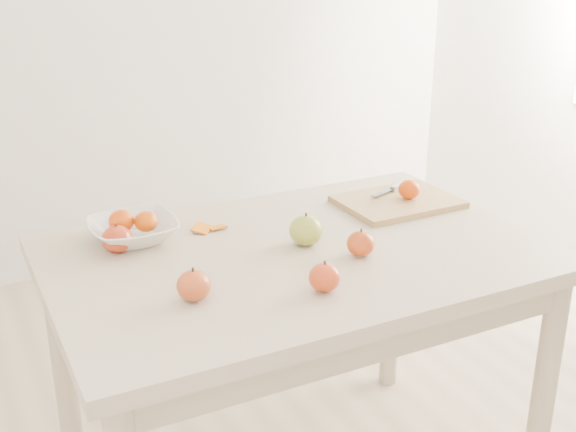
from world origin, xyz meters
name	(u,v)px	position (x,y,z in m)	size (l,w,h in m)	color
table	(297,285)	(0.00, 0.00, 0.65)	(1.20, 0.80, 0.75)	beige
cutting_board	(398,202)	(0.40, 0.15, 0.76)	(0.32, 0.24, 0.02)	tan
board_tangerine	(409,189)	(0.43, 0.14, 0.80)	(0.06, 0.06, 0.05)	#D43F07
fruit_bowl	(133,231)	(-0.34, 0.23, 0.78)	(0.22, 0.22, 0.05)	white
bowl_tangerine_near	(122,221)	(-0.37, 0.24, 0.80)	(0.06, 0.06, 0.06)	#D43C07
bowl_tangerine_far	(146,221)	(-0.31, 0.22, 0.80)	(0.06, 0.06, 0.05)	#CB5B07
orange_peel_a	(202,230)	(-0.17, 0.22, 0.75)	(0.06, 0.04, 0.00)	orange
orange_peel_b	(217,228)	(-0.13, 0.21, 0.75)	(0.04, 0.04, 0.00)	#CF680E
paring_knife	(397,187)	(0.45, 0.22, 0.78)	(0.17, 0.07, 0.01)	silver
apple_green	(306,230)	(0.03, 0.02, 0.79)	(0.08, 0.08, 0.08)	olive
apple_red_c	(325,278)	(-0.05, -0.22, 0.78)	(0.07, 0.07, 0.06)	#971506
apple_red_e	(361,244)	(0.12, -0.10, 0.78)	(0.07, 0.07, 0.06)	#9E1C12
apple_red_b	(194,286)	(-0.32, -0.14, 0.78)	(0.07, 0.07, 0.07)	maroon
apple_red_a	(117,239)	(-0.40, 0.18, 0.78)	(0.07, 0.07, 0.07)	maroon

